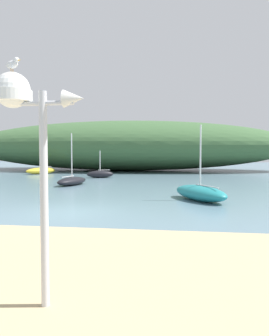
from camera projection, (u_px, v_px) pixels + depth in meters
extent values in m
plane|color=slate|center=(66.00, 212.00, 14.06)|extent=(120.00, 120.00, 0.00)
ellipsoid|color=#3D6038|center=(124.00, 146.00, 42.88)|extent=(41.37, 13.62, 6.16)
cylinder|color=silver|center=(44.00, 200.00, 5.08)|extent=(0.12, 0.12, 3.21)
cylinder|color=silver|center=(43.00, 103.00, 5.00)|extent=(0.94, 0.07, 0.07)
cylinder|color=white|center=(12.00, 96.00, 5.06)|extent=(0.57, 0.57, 0.17)
sphere|color=white|center=(12.00, 90.00, 5.06)|extent=(0.53, 0.53, 0.53)
cone|color=silver|center=(74.00, 98.00, 4.93)|extent=(0.30, 0.26, 0.26)
cylinder|color=orange|center=(13.00, 71.00, 5.06)|extent=(0.01, 0.01, 0.05)
cylinder|color=orange|center=(11.00, 70.00, 5.02)|extent=(0.01, 0.01, 0.05)
ellipsoid|color=white|center=(12.00, 65.00, 5.04)|extent=(0.23, 0.15, 0.12)
ellipsoid|color=#9EA0A8|center=(12.00, 63.00, 5.03)|extent=(0.21, 0.13, 0.04)
sphere|color=white|center=(17.00, 60.00, 5.00)|extent=(0.08, 0.08, 0.08)
cone|color=gold|center=(20.00, 60.00, 4.97)|extent=(0.05, 0.03, 0.02)
ellipsoid|color=gold|center=(41.00, 171.00, 36.30)|extent=(2.90, 3.29, 0.67)
cylinder|color=silver|center=(41.00, 151.00, 36.19)|extent=(0.08, 0.08, 3.89)
cylinder|color=silver|center=(45.00, 167.00, 36.63)|extent=(0.99, 1.22, 0.06)
ellipsoid|color=black|center=(72.00, 181.00, 24.70)|extent=(1.97, 3.43, 0.59)
cylinder|color=silver|center=(72.00, 156.00, 24.60)|extent=(0.08, 0.08, 3.34)
cylinder|color=silver|center=(68.00, 177.00, 24.23)|extent=(0.43, 1.42, 0.06)
ellipsoid|color=teal|center=(200.00, 193.00, 17.23)|extent=(3.27, 4.08, 0.76)
cylinder|color=silver|center=(200.00, 158.00, 17.14)|extent=(0.08, 0.08, 3.28)
cylinder|color=silver|center=(207.00, 186.00, 16.68)|extent=(0.98, 1.53, 0.06)
ellipsoid|color=black|center=(100.00, 174.00, 31.26)|extent=(2.56, 1.57, 0.66)
cylinder|color=silver|center=(100.00, 162.00, 31.20)|extent=(0.08, 0.08, 2.02)
cylinder|color=silver|center=(104.00, 170.00, 31.31)|extent=(1.05, 0.41, 0.06)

